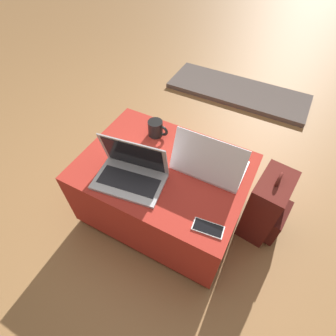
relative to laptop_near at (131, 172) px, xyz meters
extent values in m
plane|color=#9E7042|center=(0.11, 0.15, -0.53)|extent=(14.00, 14.00, 0.00)
cube|color=maroon|center=(0.11, 0.15, -0.50)|extent=(0.90, 0.66, 0.05)
cube|color=#B22D23|center=(0.11, 0.15, -0.26)|extent=(0.93, 0.69, 0.43)
cube|color=#B7B7BC|center=(0.00, -0.03, -0.04)|extent=(0.39, 0.27, 0.02)
cube|color=#232328|center=(0.01, -0.04, -0.03)|extent=(0.33, 0.17, 0.00)
cube|color=#B7B7BC|center=(-0.01, 0.06, 0.07)|extent=(0.36, 0.10, 0.22)
cube|color=black|center=(-0.01, 0.05, 0.07)|extent=(0.32, 0.09, 0.19)
cube|color=silver|center=(0.33, 0.27, -0.04)|extent=(0.38, 0.23, 0.02)
cube|color=#B2B2B7|center=(0.33, 0.28, -0.03)|extent=(0.33, 0.13, 0.00)
cube|color=silver|center=(0.33, 0.20, 0.08)|extent=(0.38, 0.09, 0.22)
cube|color=green|center=(0.33, 0.20, 0.07)|extent=(0.34, 0.08, 0.19)
cube|color=white|center=(0.47, -0.08, -0.04)|extent=(0.15, 0.08, 0.01)
cube|color=black|center=(0.47, -0.08, -0.04)|extent=(0.14, 0.07, 0.00)
cube|color=#5B1E19|center=(0.69, 0.34, -0.29)|extent=(0.21, 0.30, 0.47)
cube|color=#4E1A15|center=(0.79, 0.33, -0.38)|extent=(0.09, 0.23, 0.21)
torus|color=#5B1E19|center=(0.69, 0.34, -0.04)|extent=(0.03, 0.08, 0.08)
cylinder|color=black|center=(-0.06, 0.35, 0.00)|extent=(0.09, 0.09, 0.10)
torus|color=black|center=(-0.01, 0.35, 0.00)|extent=(0.07, 0.02, 0.07)
cube|color=#564C47|center=(0.11, 1.74, -0.50)|extent=(1.40, 0.50, 0.04)
camera|label=1|loc=(0.57, -0.66, 1.04)|focal=28.00mm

